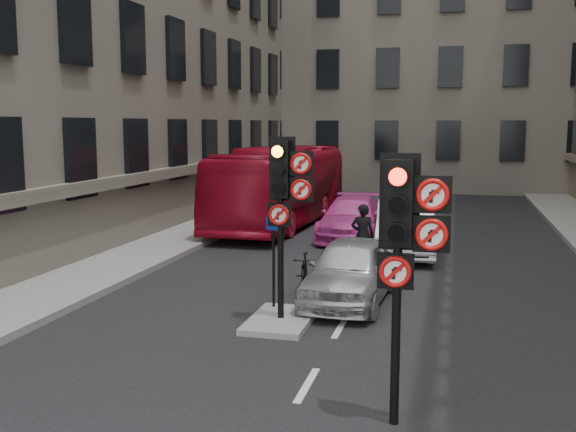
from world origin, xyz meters
The scene contains 12 objects.
pavement_left centered at (-7.20, 12.00, 0.08)m, with size 3.00×50.00×0.16m, color gray.
centre_island centered at (-1.20, 5.00, 0.06)m, with size 1.20×2.00×0.12m, color gray.
building_far centered at (0.00, 38.00, 10.00)m, with size 30.00×14.00×20.00m, color gray.
signal_near centered at (1.49, 0.99, 2.58)m, with size 0.91×0.40×3.58m.
signal_far centered at (-1.11, 4.99, 2.70)m, with size 0.91×0.40×3.58m.
car_silver centered at (-0.11, 7.00, 0.71)m, with size 1.68×4.18×1.42m, color #B1B4B9.
car_white centered at (0.64, 12.91, 0.79)m, with size 1.67×4.80×1.58m, color white.
car_pink centered at (-1.36, 15.28, 0.70)m, with size 1.97×4.84×1.41m, color #C83B98.
bus_red centered at (-4.50, 17.74, 1.53)m, with size 2.56×10.96×3.05m, color maroon.
motorcycle centered at (-1.24, 7.33, 0.47)m, with size 0.44×1.57×0.95m, color black.
motorcyclist centered at (-0.36, 10.70, 0.88)m, with size 0.64×0.42×1.76m, color black.
info_sign centered at (-1.55, 5.73, 1.34)m, with size 0.32×0.14×1.90m.
Camera 1 is at (2.09, -7.56, 3.95)m, focal length 42.00 mm.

